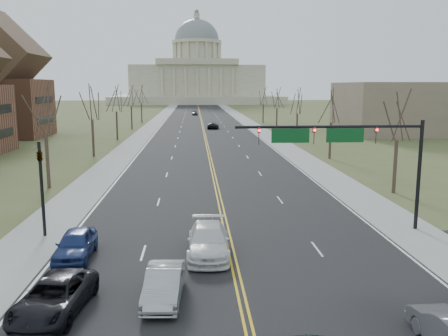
{
  "coord_description": "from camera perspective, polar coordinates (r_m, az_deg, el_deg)",
  "views": [
    {
      "loc": [
        -2.04,
        -15.83,
        9.34
      ],
      "look_at": [
        0.26,
        20.57,
        3.0
      ],
      "focal_mm": 38.0,
      "sensor_mm": 36.0,
      "label": 1
    }
  ],
  "objects": [
    {
      "name": "road",
      "position": [
        126.19,
        -2.7,
        5.6
      ],
      "size": [
        20.0,
        380.0,
        0.01
      ],
      "primitive_type": "cube",
      "color": "black",
      "rests_on": "ground"
    },
    {
      "name": "cross_road",
      "position": [
        23.83,
        1.63,
        -13.2
      ],
      "size": [
        120.0,
        14.0,
        0.01
      ],
      "primitive_type": "cube",
      "color": "black",
      "rests_on": "ground"
    },
    {
      "name": "sidewalk_left",
      "position": [
        126.57,
        -8.17,
        5.53
      ],
      "size": [
        4.0,
        380.0,
        0.03
      ],
      "primitive_type": "cube",
      "color": "gray",
      "rests_on": "ground"
    },
    {
      "name": "sidewalk_right",
      "position": [
        126.96,
        2.75,
        5.63
      ],
      "size": [
        4.0,
        380.0,
        0.03
      ],
      "primitive_type": "cube",
      "color": "gray",
      "rests_on": "ground"
    },
    {
      "name": "center_line",
      "position": [
        126.19,
        -2.7,
        5.61
      ],
      "size": [
        0.42,
        380.0,
        0.01
      ],
      "primitive_type": "cube",
      "color": "gold",
      "rests_on": "road"
    },
    {
      "name": "edge_line_left",
      "position": [
        126.41,
        -7.17,
        5.55
      ],
      "size": [
        0.15,
        380.0,
        0.01
      ],
      "primitive_type": "cube",
      "color": "silver",
      "rests_on": "road"
    },
    {
      "name": "edge_line_right",
      "position": [
        126.73,
        1.75,
        5.63
      ],
      "size": [
        0.15,
        380.0,
        0.01
      ],
      "primitive_type": "cube",
      "color": "silver",
      "rests_on": "road"
    },
    {
      "name": "capitol",
      "position": [
        265.8,
        -3.24,
        10.89
      ],
      "size": [
        90.0,
        60.0,
        50.0
      ],
      "color": "beige",
      "rests_on": "ground"
    },
    {
      "name": "signal_mast",
      "position": [
        31.03,
        14.22,
        2.94
      ],
      "size": [
        12.12,
        0.44,
        7.2
      ],
      "color": "black",
      "rests_on": "ground"
    },
    {
      "name": "signal_left",
      "position": [
        31.33,
        -21.13,
        -1.16
      ],
      "size": [
        0.32,
        0.36,
        6.0
      ],
      "color": "black",
      "rests_on": "ground"
    },
    {
      "name": "tree_r_0",
      "position": [
        43.61,
        20.2,
        5.59
      ],
      "size": [
        3.74,
        3.74,
        8.5
      ],
      "color": "#3C2A23",
      "rests_on": "ground"
    },
    {
      "name": "tree_l_0",
      "position": [
        45.91,
        -20.79,
        6.23
      ],
      "size": [
        3.96,
        3.96,
        9.0
      ],
      "color": "#3C2A23",
      "rests_on": "ground"
    },
    {
      "name": "tree_r_1",
      "position": [
        62.41,
        12.8,
        7.05
      ],
      "size": [
        3.74,
        3.74,
        8.5
      ],
      "color": "#3C2A23",
      "rests_on": "ground"
    },
    {
      "name": "tree_l_1",
      "position": [
        65.28,
        -15.65,
        7.39
      ],
      "size": [
        3.96,
        3.96,
        9.0
      ],
      "color": "#3C2A23",
      "rests_on": "ground"
    },
    {
      "name": "tree_r_2",
      "position": [
        81.78,
        8.84,
        7.79
      ],
      "size": [
        3.74,
        3.74,
        8.5
      ],
      "color": "#3C2A23",
      "rests_on": "ground"
    },
    {
      "name": "tree_l_2",
      "position": [
        84.94,
        -12.87,
        7.99
      ],
      "size": [
        3.96,
        3.96,
        9.0
      ],
      "color": "#3C2A23",
      "rests_on": "ground"
    },
    {
      "name": "tree_r_3",
      "position": [
        101.4,
        6.4,
        8.22
      ],
      "size": [
        3.74,
        3.74,
        8.5
      ],
      "color": "#3C2A23",
      "rests_on": "ground"
    },
    {
      "name": "tree_l_3",
      "position": [
        104.73,
        -11.13,
        8.36
      ],
      "size": [
        3.96,
        3.96,
        9.0
      ],
      "color": "#3C2A23",
      "rests_on": "ground"
    },
    {
      "name": "tree_r_4",
      "position": [
        121.14,
        4.75,
        8.5
      ],
      "size": [
        3.74,
        3.74,
        8.5
      ],
      "color": "#3C2A23",
      "rests_on": "ground"
    },
    {
      "name": "tree_l_4",
      "position": [
        124.58,
        -9.94,
        8.61
      ],
      "size": [
        3.96,
        3.96,
        9.0
      ],
      "color": "#3C2A23",
      "rests_on": "ground"
    },
    {
      "name": "bldg_right_mass",
      "position": [
        101.09,
        21.11,
        6.74
      ],
      "size": [
        25.0,
        20.0,
        10.0
      ],
      "primitive_type": "cube",
      "color": "#706150",
      "rests_on": "ground"
    },
    {
      "name": "car_sb_inner_lead",
      "position": [
        21.6,
        -7.25,
        -13.68
      ],
      "size": [
        1.76,
        4.48,
        1.45
      ],
      "primitive_type": "imported",
      "rotation": [
        0.0,
        0.0,
        -0.05
      ],
      "color": "#95999C",
      "rests_on": "road"
    },
    {
      "name": "car_sb_outer_lead",
      "position": [
        21.44,
        -19.77,
        -14.42
      ],
      "size": [
        2.97,
        5.43,
        1.44
      ],
      "primitive_type": "imported",
      "rotation": [
        0.0,
        0.0,
        -0.11
      ],
      "color": "black",
      "rests_on": "road"
    },
    {
      "name": "car_sb_inner_second",
      "position": [
        26.67,
        -1.89,
        -8.76
      ],
      "size": [
        2.44,
        5.67,
        1.63
      ],
      "primitive_type": "imported",
      "rotation": [
        0.0,
        0.0,
        -0.03
      ],
      "color": "silver",
      "rests_on": "road"
    },
    {
      "name": "car_sb_outer_second",
      "position": [
        27.42,
        -17.43,
        -8.77
      ],
      "size": [
        1.9,
        4.6,
        1.56
      ],
      "primitive_type": "imported",
      "rotation": [
        0.0,
        0.0,
        0.01
      ],
      "color": "navy",
      "rests_on": "road"
    },
    {
      "name": "car_far_nb",
      "position": [
        105.06,
        -1.32,
        5.14
      ],
      "size": [
        2.76,
        5.13,
        1.37
      ],
      "primitive_type": "imported",
      "rotation": [
        0.0,
        0.0,
        3.04
      ],
      "color": "black",
      "rests_on": "road"
    },
    {
      "name": "car_far_sb",
      "position": [
        154.57,
        -3.54,
        6.67
      ],
      "size": [
        1.84,
        4.54,
        1.54
      ],
      "primitive_type": "imported",
      "rotation": [
        0.0,
        0.0,
        0.0
      ],
      "color": "#505258",
      "rests_on": "road"
    }
  ]
}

